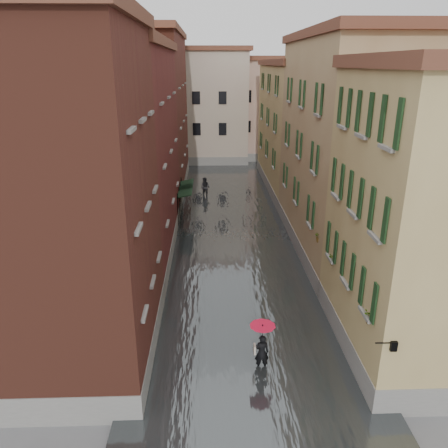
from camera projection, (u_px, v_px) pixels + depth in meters
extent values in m
plane|color=#5C5C5F|center=(245.00, 324.00, 20.79)|extent=(120.00, 120.00, 0.00)
cube|color=#3F4446|center=(231.00, 226.00, 32.95)|extent=(10.00, 60.00, 0.20)
cube|color=brown|center=(67.00, 209.00, 16.44)|extent=(6.00, 8.00, 13.00)
cube|color=maroon|center=(121.00, 157.00, 26.84)|extent=(6.00, 14.00, 12.50)
cube|color=brown|center=(151.00, 117.00, 40.65)|extent=(6.00, 16.00, 14.00)
cube|color=tan|center=(428.00, 223.00, 17.15)|extent=(6.00, 8.00, 11.50)
cube|color=tan|center=(347.00, 151.00, 27.21)|extent=(6.00, 14.00, 13.00)
cube|color=tan|center=(299.00, 129.00, 41.53)|extent=(6.00, 16.00, 11.50)
cube|color=#B7AB91|center=(197.00, 108.00, 54.08)|extent=(12.00, 9.00, 13.00)
cube|color=tan|center=(267.00, 110.00, 56.41)|extent=(10.00, 9.00, 12.00)
cube|color=black|center=(185.00, 191.00, 33.27)|extent=(1.09, 3.23, 0.31)
cylinder|color=black|center=(178.00, 212.00, 32.14)|extent=(0.06, 0.06, 2.80)
cylinder|color=black|center=(181.00, 199.00, 35.16)|extent=(0.06, 0.06, 2.80)
cube|color=black|center=(186.00, 185.00, 34.83)|extent=(1.09, 2.93, 0.31)
cylinder|color=black|center=(179.00, 204.00, 33.84)|extent=(0.06, 0.06, 2.80)
cylinder|color=black|center=(182.00, 194.00, 36.59)|extent=(0.06, 0.06, 2.80)
cylinder|color=black|center=(384.00, 343.00, 14.22)|extent=(0.60, 0.05, 0.05)
cube|color=black|center=(393.00, 345.00, 14.27)|extent=(0.22, 0.22, 0.35)
cube|color=beige|center=(393.00, 345.00, 14.27)|extent=(0.14, 0.14, 0.24)
cube|color=#9A5A32|center=(371.00, 318.00, 15.55)|extent=(0.22, 0.85, 0.18)
imported|color=#265926|center=(373.00, 307.00, 15.41)|extent=(0.59, 0.51, 0.66)
cube|color=#9A5A32|center=(334.00, 260.00, 20.09)|extent=(0.22, 0.85, 0.18)
imported|color=#265926|center=(335.00, 252.00, 19.95)|extent=(0.59, 0.51, 0.66)
cube|color=#9A5A32|center=(320.00, 238.00, 22.65)|extent=(0.22, 0.85, 0.18)
imported|color=#265926|center=(321.00, 230.00, 22.51)|extent=(0.59, 0.51, 0.66)
imported|color=black|center=(262.00, 353.00, 17.43)|extent=(0.61, 0.43, 1.61)
cube|color=#BFB19E|center=(255.00, 349.00, 17.42)|extent=(0.08, 0.30, 0.38)
cylinder|color=black|center=(262.00, 341.00, 17.24)|extent=(0.02, 0.02, 1.00)
cone|color=red|center=(262.00, 329.00, 17.05)|extent=(1.02, 1.02, 0.28)
imported|color=black|center=(205.00, 188.00, 40.15)|extent=(1.11, 1.01, 1.85)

